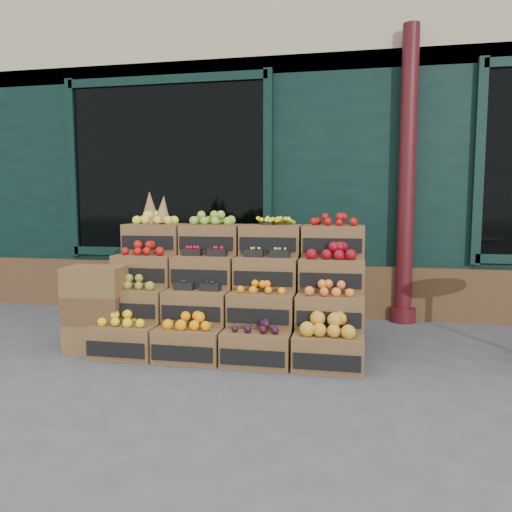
# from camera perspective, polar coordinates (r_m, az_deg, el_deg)

# --- Properties ---
(ground) EXTENTS (60.00, 60.00, 0.00)m
(ground) POSITION_cam_1_polar(r_m,az_deg,el_deg) (3.93, 0.87, -13.58)
(ground) COLOR #4A4A4D
(ground) RESTS_ON ground
(shop_facade) EXTENTS (12.00, 6.24, 4.80)m
(shop_facade) POSITION_cam_1_polar(r_m,az_deg,el_deg) (8.84, 7.14, 13.03)
(shop_facade) COLOR black
(shop_facade) RESTS_ON ground
(crate_display) EXTENTS (2.31, 1.13, 1.44)m
(crate_display) POSITION_cam_1_polar(r_m,az_deg,el_deg) (4.60, -2.38, -4.91)
(crate_display) COLOR brown
(crate_display) RESTS_ON ground
(spare_crates) EXTENTS (0.53, 0.39, 0.76)m
(spare_crates) POSITION_cam_1_polar(r_m,az_deg,el_deg) (4.70, -17.81, -5.77)
(spare_crates) COLOR brown
(spare_crates) RESTS_ON ground
(shopkeeper) EXTENTS (0.87, 0.66, 2.13)m
(shopkeeper) POSITION_cam_1_polar(r_m,az_deg,el_deg) (6.93, -8.97, 3.89)
(shopkeeper) COLOR #134519
(shopkeeper) RESTS_ON ground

